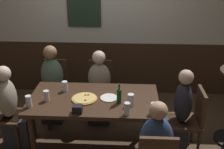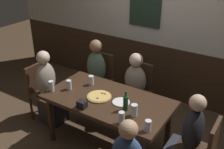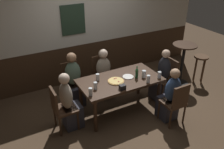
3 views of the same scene
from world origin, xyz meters
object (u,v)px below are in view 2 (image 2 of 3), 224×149
(tumbler_water, at_px, (122,119))
(pint_glass_amber, at_px, (91,81))
(chair_mid_far, at_px, (138,88))
(person_head_west, at_px, (50,93))
(pint_glass_stout, at_px, (148,126))
(pizza, at_px, (99,96))
(beer_bottle_green, at_px, (126,103))
(dining_table, at_px, (108,104))
(person_head_east, at_px, (186,145))
(condiment_caddy, at_px, (82,104))
(chair_left_far, at_px, (101,76))
(person_mid_far, at_px, (133,94))
(pint_glass_pale, at_px, (52,87))
(plate_white_large, at_px, (121,102))
(chair_head_west, at_px, (42,89))
(person_left_far, at_px, (95,80))
(beer_glass_half, at_px, (69,86))
(highball_clear, at_px, (134,111))

(tumbler_water, xyz_separation_m, pint_glass_amber, (-0.81, 0.54, -0.00))
(pint_glass_amber, bearing_deg, chair_mid_far, 59.17)
(person_head_west, distance_m, pint_glass_stout, 1.83)
(pizza, height_order, beer_bottle_green, beer_bottle_green)
(dining_table, xyz_separation_m, person_head_east, (1.06, 0.00, -0.17))
(dining_table, distance_m, condiment_caddy, 0.39)
(chair_mid_far, bearing_deg, chair_left_far, 180.00)
(person_head_west, bearing_deg, dining_table, 0.00)
(person_head_west, height_order, pint_glass_stout, person_head_west)
(person_mid_far, bearing_deg, condiment_caddy, -98.18)
(pint_glass_pale, distance_m, condiment_caddy, 0.60)
(plate_white_large, bearing_deg, person_head_east, -0.59)
(chair_head_west, relative_size, person_mid_far, 0.79)
(beer_bottle_green, bearing_deg, tumbler_water, -68.85)
(person_left_far, bearing_deg, pint_glass_pale, -91.52)
(chair_left_far, distance_m, person_head_east, 1.97)
(pint_glass_amber, relative_size, beer_bottle_green, 0.53)
(person_head_east, distance_m, beer_bottle_green, 0.83)
(person_head_east, height_order, beer_glass_half, person_head_east)
(chair_left_far, height_order, person_left_far, person_left_far)
(chair_mid_far, bearing_deg, condiment_caddy, -97.06)
(person_head_west, height_order, pint_glass_pale, person_head_west)
(dining_table, height_order, condiment_caddy, condiment_caddy)
(chair_head_west, bearing_deg, chair_left_far, 58.83)
(person_mid_far, distance_m, tumbler_water, 1.17)
(person_head_west, bearing_deg, pint_glass_stout, -9.96)
(highball_clear, xyz_separation_m, tumbler_water, (-0.04, -0.21, -0.00))
(beer_glass_half, distance_m, condiment_caddy, 0.49)
(person_mid_far, xyz_separation_m, pint_glass_stout, (0.72, -1.00, 0.33))
(chair_mid_far, relative_size, person_mid_far, 0.79)
(condiment_caddy, bearing_deg, dining_table, 66.53)
(person_head_west, xyz_separation_m, person_mid_far, (1.06, 0.68, -0.02))
(pizza, height_order, beer_glass_half, beer_glass_half)
(person_head_east, xyz_separation_m, tumbler_water, (-0.65, -0.35, 0.32))
(chair_left_far, distance_m, person_mid_far, 0.73)
(person_head_west, distance_m, plate_white_large, 1.28)
(person_head_east, distance_m, beer_glass_half, 1.67)
(highball_clear, bearing_deg, chair_head_west, 174.95)
(chair_mid_far, height_order, pint_glass_stout, chair_mid_far)
(person_left_far, height_order, plate_white_large, person_left_far)
(person_head_west, relative_size, person_left_far, 0.98)
(person_mid_far, bearing_deg, chair_head_west, -150.83)
(plate_white_large, bearing_deg, tumbler_water, -58.14)
(chair_mid_far, bearing_deg, beer_glass_half, -121.33)
(chair_head_west, bearing_deg, dining_table, 0.00)
(pint_glass_amber, distance_m, plate_white_large, 0.62)
(pint_glass_amber, distance_m, beer_glass_half, 0.32)
(person_head_west, relative_size, condiment_caddy, 10.44)
(person_left_far, height_order, beer_glass_half, person_left_far)
(pizza, relative_size, pint_glass_pale, 2.17)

